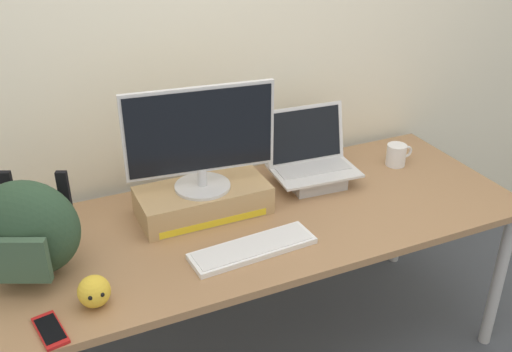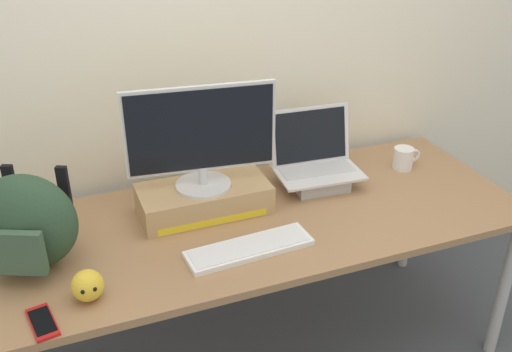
{
  "view_description": "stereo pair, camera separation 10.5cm",
  "coord_description": "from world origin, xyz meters",
  "views": [
    {
      "loc": [
        -0.79,
        -1.75,
        1.91
      ],
      "look_at": [
        0.0,
        0.0,
        0.89
      ],
      "focal_mm": 41.47,
      "sensor_mm": 36.0,
      "label": 1
    },
    {
      "loc": [
        -0.7,
        -1.79,
        1.91
      ],
      "look_at": [
        0.0,
        0.0,
        0.89
      ],
      "focal_mm": 41.47,
      "sensor_mm": 36.0,
      "label": 2
    }
  ],
  "objects": [
    {
      "name": "back_wall",
      "position": [
        0.0,
        0.5,
        1.3
      ],
      "size": [
        7.0,
        0.1,
        2.6
      ],
      "primitive_type": "cube",
      "color": "silver",
      "rests_on": "ground"
    },
    {
      "name": "messenger_backpack",
      "position": [
        -0.8,
        -0.01,
        0.88
      ],
      "size": [
        0.39,
        0.34,
        0.34
      ],
      "rotation": [
        0.0,
        0.0,
        -0.43
      ],
      "color": "#28422D",
      "rests_on": "desk"
    },
    {
      "name": "external_keyboard",
      "position": [
        -0.1,
        -0.19,
        0.73
      ],
      "size": [
        0.46,
        0.16,
        0.02
      ],
      "rotation": [
        0.0,
        0.0,
        0.06
      ],
      "color": "white",
      "rests_on": "desk"
    },
    {
      "name": "toner_box_yellow",
      "position": [
        -0.17,
        0.12,
        0.77
      ],
      "size": [
        0.5,
        0.24,
        0.11
      ],
      "color": "tan",
      "rests_on": "desk"
    },
    {
      "name": "cell_phone",
      "position": [
        -0.8,
        -0.32,
        0.72
      ],
      "size": [
        0.09,
        0.16,
        0.01
      ],
      "rotation": [
        0.0,
        0.0,
        0.18
      ],
      "color": "red",
      "rests_on": "desk"
    },
    {
      "name": "desktop_monitor",
      "position": [
        -0.17,
        0.12,
        1.03
      ],
      "size": [
        0.55,
        0.21,
        0.4
      ],
      "rotation": [
        0.0,
        0.0,
        -0.12
      ],
      "color": "silver",
      "rests_on": "toner_box_yellow"
    },
    {
      "name": "desk",
      "position": [
        0.0,
        0.0,
        0.66
      ],
      "size": [
        2.08,
        0.8,
        0.71
      ],
      "color": "#99704C",
      "rests_on": "ground"
    },
    {
      "name": "open_laptop",
      "position": [
        0.33,
        0.16,
        0.78
      ],
      "size": [
        0.36,
        0.27,
        0.31
      ],
      "rotation": [
        0.0,
        0.0,
        -0.07
      ],
      "color": "#ADADB2",
      "rests_on": "desk"
    },
    {
      "name": "plush_toy",
      "position": [
        -0.65,
        -0.25,
        0.76
      ],
      "size": [
        0.1,
        0.1,
        0.1
      ],
      "color": "gold",
      "rests_on": "desk"
    },
    {
      "name": "coffee_mug",
      "position": [
        0.76,
        0.15,
        0.76
      ],
      "size": [
        0.13,
        0.09,
        0.1
      ],
      "color": "silver",
      "rests_on": "desk"
    }
  ]
}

